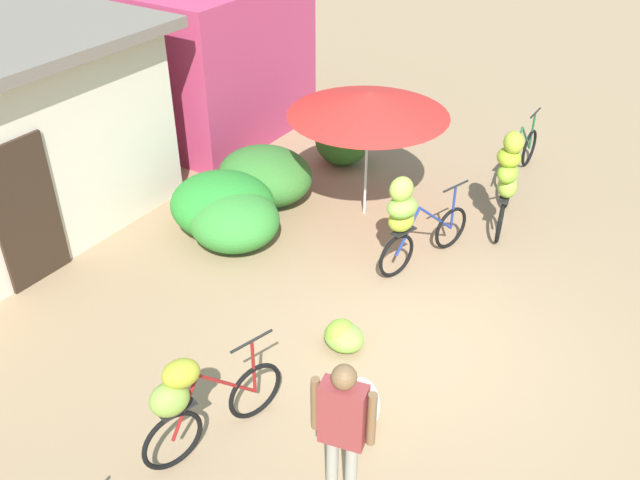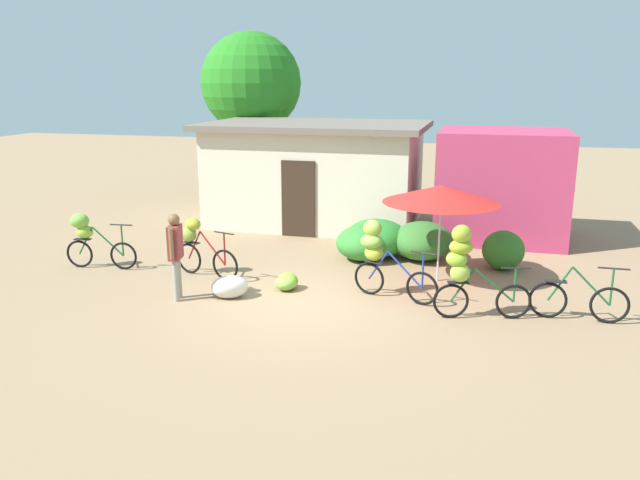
{
  "view_description": "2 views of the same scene",
  "coord_description": "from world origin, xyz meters",
  "px_view_note": "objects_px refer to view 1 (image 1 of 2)",
  "views": [
    {
      "loc": [
        -5.83,
        -2.37,
        5.52
      ],
      "look_at": [
        0.02,
        1.39,
        1.0
      ],
      "focal_mm": 38.65,
      "sensor_mm": 36.0,
      "label": 1
    },
    {
      "loc": [
        3.17,
        -10.49,
        4.08
      ],
      "look_at": [
        0.19,
        0.72,
        1.06
      ],
      "focal_mm": 35.27,
      "sensor_mm": 36.0,
      "label": 2
    }
  ],
  "objects_px": {
    "market_umbrella": "(369,103)",
    "bicycle_near_pile": "(193,399)",
    "shop_pink": "(206,58)",
    "bicycle_center_loaded": "(409,216)",
    "person_vendor": "(343,423)",
    "bicycle_by_shop": "(508,175)",
    "produce_sack": "(360,405)",
    "bicycle_rightmost": "(520,157)",
    "banana_pile_on_ground": "(342,336)"
  },
  "relations": [
    {
      "from": "market_umbrella",
      "to": "bicycle_near_pile",
      "type": "height_order",
      "value": "market_umbrella"
    },
    {
      "from": "bicycle_near_pile",
      "to": "shop_pink",
      "type": "bearing_deg",
      "value": 39.35
    },
    {
      "from": "bicycle_center_loaded",
      "to": "person_vendor",
      "type": "relative_size",
      "value": 1.01
    },
    {
      "from": "bicycle_by_shop",
      "to": "person_vendor",
      "type": "distance_m",
      "value": 5.26
    },
    {
      "from": "person_vendor",
      "to": "produce_sack",
      "type": "bearing_deg",
      "value": 20.09
    },
    {
      "from": "bicycle_near_pile",
      "to": "produce_sack",
      "type": "relative_size",
      "value": 2.27
    },
    {
      "from": "bicycle_near_pile",
      "to": "bicycle_rightmost",
      "type": "bearing_deg",
      "value": -5.22
    },
    {
      "from": "shop_pink",
      "to": "bicycle_near_pile",
      "type": "distance_m",
      "value": 8.0
    },
    {
      "from": "bicycle_near_pile",
      "to": "banana_pile_on_ground",
      "type": "relative_size",
      "value": 2.69
    },
    {
      "from": "market_umbrella",
      "to": "banana_pile_on_ground",
      "type": "height_order",
      "value": "market_umbrella"
    },
    {
      "from": "produce_sack",
      "to": "bicycle_near_pile",
      "type": "bearing_deg",
      "value": 136.06
    },
    {
      "from": "person_vendor",
      "to": "bicycle_center_loaded",
      "type": "bearing_deg",
      "value": 17.92
    },
    {
      "from": "market_umbrella",
      "to": "bicycle_center_loaded",
      "type": "relative_size",
      "value": 1.41
    },
    {
      "from": "person_vendor",
      "to": "market_umbrella",
      "type": "bearing_deg",
      "value": 27.28
    },
    {
      "from": "bicycle_near_pile",
      "to": "produce_sack",
      "type": "distance_m",
      "value": 1.73
    },
    {
      "from": "bicycle_center_loaded",
      "to": "banana_pile_on_ground",
      "type": "height_order",
      "value": "bicycle_center_loaded"
    },
    {
      "from": "bicycle_near_pile",
      "to": "bicycle_by_shop",
      "type": "height_order",
      "value": "bicycle_by_shop"
    },
    {
      "from": "bicycle_near_pile",
      "to": "bicycle_center_loaded",
      "type": "bearing_deg",
      "value": -4.61
    },
    {
      "from": "shop_pink",
      "to": "banana_pile_on_ground",
      "type": "relative_size",
      "value": 5.41
    },
    {
      "from": "bicycle_center_loaded",
      "to": "banana_pile_on_ground",
      "type": "xyz_separation_m",
      "value": [
        -1.81,
        -0.09,
        -0.7
      ]
    },
    {
      "from": "market_umbrella",
      "to": "person_vendor",
      "type": "xyz_separation_m",
      "value": [
        -4.64,
        -2.39,
        -0.8
      ]
    },
    {
      "from": "shop_pink",
      "to": "person_vendor",
      "type": "xyz_separation_m",
      "value": [
        -5.88,
        -6.54,
        -0.37
      ]
    },
    {
      "from": "bicycle_center_loaded",
      "to": "market_umbrella",
      "type": "bearing_deg",
      "value": 50.09
    },
    {
      "from": "person_vendor",
      "to": "bicycle_rightmost",
      "type": "bearing_deg",
      "value": 6.42
    },
    {
      "from": "shop_pink",
      "to": "bicycle_near_pile",
      "type": "xyz_separation_m",
      "value": [
        -6.16,
        -5.06,
        -0.68
      ]
    },
    {
      "from": "shop_pink",
      "to": "produce_sack",
      "type": "height_order",
      "value": "shop_pink"
    },
    {
      "from": "shop_pink",
      "to": "market_umbrella",
      "type": "bearing_deg",
      "value": -106.61
    },
    {
      "from": "bicycle_rightmost",
      "to": "produce_sack",
      "type": "bearing_deg",
      "value": -175.68
    },
    {
      "from": "bicycle_rightmost",
      "to": "person_vendor",
      "type": "relative_size",
      "value": 0.99
    },
    {
      "from": "bicycle_near_pile",
      "to": "person_vendor",
      "type": "distance_m",
      "value": 1.54
    },
    {
      "from": "person_vendor",
      "to": "shop_pink",
      "type": "bearing_deg",
      "value": 48.04
    },
    {
      "from": "banana_pile_on_ground",
      "to": "person_vendor",
      "type": "bearing_deg",
      "value": -149.13
    },
    {
      "from": "shop_pink",
      "to": "bicycle_center_loaded",
      "type": "height_order",
      "value": "shop_pink"
    },
    {
      "from": "bicycle_near_pile",
      "to": "bicycle_center_loaded",
      "type": "relative_size",
      "value": 0.95
    },
    {
      "from": "shop_pink",
      "to": "produce_sack",
      "type": "relative_size",
      "value": 4.57
    },
    {
      "from": "shop_pink",
      "to": "bicycle_rightmost",
      "type": "relative_size",
      "value": 1.95
    },
    {
      "from": "produce_sack",
      "to": "person_vendor",
      "type": "distance_m",
      "value": 1.25
    },
    {
      "from": "shop_pink",
      "to": "bicycle_by_shop",
      "type": "height_order",
      "value": "shop_pink"
    },
    {
      "from": "market_umbrella",
      "to": "person_vendor",
      "type": "relative_size",
      "value": 1.42
    },
    {
      "from": "bicycle_center_loaded",
      "to": "person_vendor",
      "type": "distance_m",
      "value": 3.81
    },
    {
      "from": "shop_pink",
      "to": "bicycle_rightmost",
      "type": "height_order",
      "value": "shop_pink"
    },
    {
      "from": "shop_pink",
      "to": "bicycle_by_shop",
      "type": "relative_size",
      "value": 1.91
    },
    {
      "from": "banana_pile_on_ground",
      "to": "bicycle_rightmost",
      "type": "bearing_deg",
      "value": -2.97
    },
    {
      "from": "person_vendor",
      "to": "bicycle_by_shop",
      "type": "bearing_deg",
      "value": 4.54
    },
    {
      "from": "shop_pink",
      "to": "bicycle_rightmost",
      "type": "xyz_separation_m",
      "value": [
        1.28,
        -5.74,
        -1.03
      ]
    },
    {
      "from": "bicycle_by_shop",
      "to": "bicycle_rightmost",
      "type": "relative_size",
      "value": 1.02
    },
    {
      "from": "banana_pile_on_ground",
      "to": "produce_sack",
      "type": "relative_size",
      "value": 0.85
    },
    {
      "from": "bicycle_by_shop",
      "to": "person_vendor",
      "type": "bearing_deg",
      "value": -175.46
    },
    {
      "from": "bicycle_near_pile",
      "to": "banana_pile_on_ground",
      "type": "distance_m",
      "value": 2.21
    },
    {
      "from": "bicycle_rightmost",
      "to": "bicycle_near_pile",
      "type": "bearing_deg",
      "value": 174.78
    }
  ]
}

